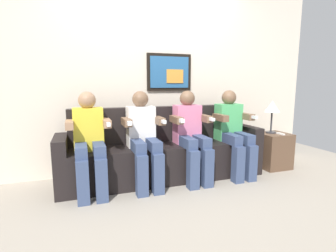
# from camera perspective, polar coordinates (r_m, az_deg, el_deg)

# --- Properties ---
(ground_plane) EXTENTS (6.42, 6.42, 0.00)m
(ground_plane) POSITION_cam_1_polar(r_m,az_deg,el_deg) (3.13, 0.92, -13.18)
(ground_plane) COLOR #9E9384
(back_wall_assembly) EXTENTS (4.94, 0.10, 2.60)m
(back_wall_assembly) POSITION_cam_1_polar(r_m,az_deg,el_deg) (3.63, -3.15, 10.91)
(back_wall_assembly) COLOR beige
(back_wall_assembly) RESTS_ON ground_plane
(couch) EXTENTS (2.54, 0.58, 0.90)m
(couch) POSITION_cam_1_polar(r_m,az_deg,el_deg) (3.32, -1.01, -6.16)
(couch) COLOR black
(couch) RESTS_ON ground_plane
(person_leftmost) EXTENTS (0.46, 0.56, 1.11)m
(person_leftmost) POSITION_cam_1_polar(r_m,az_deg,el_deg) (2.94, -16.85, -2.70)
(person_leftmost) COLOR yellow
(person_leftmost) RESTS_ON ground_plane
(person_left_center) EXTENTS (0.46, 0.56, 1.11)m
(person_left_center) POSITION_cam_1_polar(r_m,az_deg,el_deg) (3.02, -5.44, -2.03)
(person_left_center) COLOR white
(person_left_center) RESTS_ON ground_plane
(person_right_center) EXTENTS (0.46, 0.56, 1.11)m
(person_right_center) POSITION_cam_1_polar(r_m,az_deg,el_deg) (3.21, 5.01, -1.36)
(person_right_center) COLOR pink
(person_right_center) RESTS_ON ground_plane
(person_rightmost) EXTENTS (0.46, 0.56, 1.11)m
(person_rightmost) POSITION_cam_1_polar(r_m,az_deg,el_deg) (3.49, 14.02, -0.75)
(person_rightmost) COLOR #4CB266
(person_rightmost) RESTS_ON ground_plane
(side_table_right) EXTENTS (0.40, 0.40, 0.50)m
(side_table_right) POSITION_cam_1_polar(r_m,az_deg,el_deg) (4.04, 22.00, -4.97)
(side_table_right) COLOR brown
(side_table_right) RESTS_ON ground_plane
(table_lamp) EXTENTS (0.22, 0.22, 0.46)m
(table_lamp) POSITION_cam_1_polar(r_m,az_deg,el_deg) (3.95, 21.86, 3.69)
(table_lamp) COLOR #333338
(table_lamp) RESTS_ON side_table_right
(spare_remote_on_table) EXTENTS (0.04, 0.13, 0.02)m
(spare_remote_on_table) POSITION_cam_1_polar(r_m,az_deg,el_deg) (3.93, 23.42, -1.57)
(spare_remote_on_table) COLOR white
(spare_remote_on_table) RESTS_ON side_table_right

